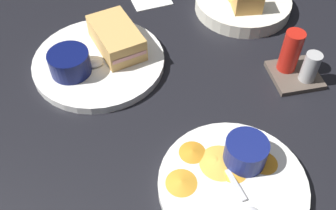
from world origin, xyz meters
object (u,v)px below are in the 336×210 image
plate_chips_companion (232,185)px  ramekin_light_gravy (246,151)px  bread_basket_rear (243,2)px  sandwich_half_near (116,38)px  spoon_by_gravy_ramekin (250,209)px  spoon_by_dark_ramekin (102,62)px  ramekin_dark_sauce (70,62)px  condiment_caddy (296,63)px  plate_sandwich_main (99,62)px

plate_chips_companion → ramekin_light_gravy: size_ratio=3.44×
bread_basket_rear → sandwich_half_near: bearing=-73.3°
ramekin_light_gravy → spoon_by_gravy_ramekin: 8.67cm
spoon_by_dark_ramekin → ramekin_light_gravy: ramekin_light_gravy is taller
ramekin_dark_sauce → condiment_caddy: bearing=78.6°
sandwich_half_near → bread_basket_rear: size_ratio=0.67×
plate_sandwich_main → bread_basket_rear: 35.98cm
spoon_by_dark_ramekin → plate_chips_companion: spoon_by_dark_ramekin is taller
sandwich_half_near → condiment_caddy: size_ratio=1.54×
plate_chips_companion → bread_basket_rear: 46.53cm
plate_sandwich_main → ramekin_light_gravy: ramekin_light_gravy is taller
sandwich_half_near → bread_basket_rear: bearing=106.7°
ramekin_light_gravy → condiment_caddy: bearing=136.9°
sandwich_half_near → ramekin_light_gravy: bearing=27.4°
plate_chips_companion → condiment_caddy: bearing=137.5°
ramekin_light_gravy → bread_basket_rear: bearing=161.0°
sandwich_half_near → spoon_by_gravy_ramekin: (39.29, 14.16, -2.04)cm
ramekin_dark_sauce → condiment_caddy: size_ratio=0.82×
ramekin_dark_sauce → condiment_caddy: condiment_caddy is taller
plate_sandwich_main → sandwich_half_near: (-2.75, 4.11, 3.20)cm
plate_sandwich_main → plate_chips_companion: bearing=28.7°
ramekin_dark_sauce → spoon_by_gravy_ramekin: (34.09, 23.59, -1.97)cm
spoon_by_dark_ramekin → spoon_by_gravy_ramekin: (35.02, 17.73, 0.00)cm
spoon_by_gravy_ramekin → condiment_caddy: 31.50cm
condiment_caddy → sandwich_half_near: bearing=-112.8°
spoon_by_dark_ramekin → condiment_caddy: (9.39, 35.99, 1.44)cm
bread_basket_rear → condiment_caddy: size_ratio=2.29×
condiment_caddy → ramekin_light_gravy: bearing=-43.1°
ramekin_light_gravy → sandwich_half_near: bearing=-152.6°
spoon_by_dark_ramekin → condiment_caddy: condiment_caddy is taller
ramekin_dark_sauce → bread_basket_rear: size_ratio=0.36×
ramekin_light_gravy → bread_basket_rear: size_ratio=0.31×
plate_sandwich_main → spoon_by_dark_ramekin: 1.99cm
plate_sandwich_main → ramekin_dark_sauce: 6.64cm
spoon_by_dark_ramekin → sandwich_half_near: bearing=140.1°
ramekin_light_gravy → plate_chips_companion: bearing=-39.8°
sandwich_half_near → plate_chips_companion: bearing=21.1°
ramekin_light_gravy → condiment_caddy: 23.85cm
plate_sandwich_main → ramekin_dark_sauce: size_ratio=3.36×
ramekin_dark_sauce → spoon_by_dark_ramekin: 6.25cm
ramekin_dark_sauce → spoon_by_gravy_ramekin: bearing=34.7°
plate_chips_companion → spoon_by_gravy_ramekin: 5.00cm
spoon_by_dark_ramekin → ramekin_light_gravy: bearing=36.3°
spoon_by_dark_ramekin → bread_basket_rear: 35.97cm
spoon_by_dark_ramekin → spoon_by_gravy_ramekin: size_ratio=1.00×
plate_chips_companion → ramekin_dark_sauce: bearing=-142.2°
ramekin_dark_sauce → bread_basket_rear: (-14.14, 39.32, -1.83)cm
plate_chips_companion → sandwich_half_near: bearing=-158.9°
ramekin_light_gravy → condiment_caddy: (-17.42, 16.28, -0.53)cm
sandwich_half_near → bread_basket_rear: bread_basket_rear is taller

